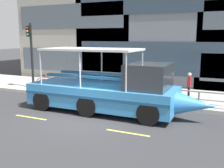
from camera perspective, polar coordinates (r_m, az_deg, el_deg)
ground_plane at (r=12.22m, az=-5.43°, el=-7.33°), size 120.00×120.00×0.00m
sidewalk at (r=17.12m, az=3.94°, el=-1.92°), size 32.00×4.80×0.18m
curb_edge at (r=14.87m, az=0.55°, el=-3.75°), size 32.00×0.18×0.18m
lane_centreline at (r=11.37m, az=-8.07°, el=-8.71°), size 25.80×0.12×0.01m
curb_guardrail at (r=14.84m, az=2.91°, el=-1.24°), size 12.09×0.09×0.82m
traffic_light_pole at (r=18.85m, az=-17.26°, el=7.23°), size 0.24×0.46×4.43m
leaned_bicycle at (r=18.33m, az=-14.14°, el=0.09°), size 1.74×0.46×0.96m
duck_tour_boat at (r=12.79m, az=-0.06°, el=-1.60°), size 9.23×2.61×3.12m
pedestrian_near_bow at (r=15.18m, az=16.46°, el=0.09°), size 0.21×0.45×1.56m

